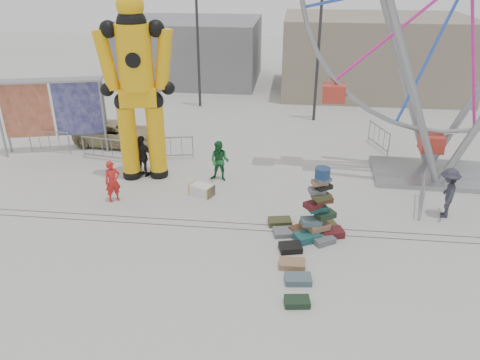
# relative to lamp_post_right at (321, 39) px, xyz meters

# --- Properties ---
(ground) EXTENTS (90.00, 90.00, 0.00)m
(ground) POSITION_rel_lamp_post_right_xyz_m (-3.09, -13.00, -4.48)
(ground) COLOR #9E9E99
(ground) RESTS_ON ground
(track_line_near) EXTENTS (40.00, 0.04, 0.01)m
(track_line_near) POSITION_rel_lamp_post_right_xyz_m (-3.09, -12.40, -4.48)
(track_line_near) COLOR #47443F
(track_line_near) RESTS_ON ground
(track_line_far) EXTENTS (40.00, 0.04, 0.01)m
(track_line_far) POSITION_rel_lamp_post_right_xyz_m (-3.09, -12.00, -4.48)
(track_line_far) COLOR #47443F
(track_line_far) RESTS_ON ground
(building_right) EXTENTS (12.00, 8.00, 5.00)m
(building_right) POSITION_rel_lamp_post_right_xyz_m (3.91, 7.00, -1.98)
(building_right) COLOR gray
(building_right) RESTS_ON ground
(building_left) EXTENTS (10.00, 8.00, 4.40)m
(building_left) POSITION_rel_lamp_post_right_xyz_m (-9.09, 9.00, -2.28)
(building_left) COLOR gray
(building_left) RESTS_ON ground
(lamp_post_right) EXTENTS (1.41, 0.25, 8.00)m
(lamp_post_right) POSITION_rel_lamp_post_right_xyz_m (0.00, 0.00, 0.00)
(lamp_post_right) COLOR #2D2D30
(lamp_post_right) RESTS_ON ground
(lamp_post_left) EXTENTS (1.41, 0.25, 8.00)m
(lamp_post_left) POSITION_rel_lamp_post_right_xyz_m (-7.00, 2.00, 0.00)
(lamp_post_left) COLOR #2D2D30
(lamp_post_left) RESTS_ON ground
(suitcase_tower) EXTENTS (1.89, 1.66, 2.47)m
(suitcase_tower) POSITION_rel_lamp_post_right_xyz_m (-0.33, -12.46, -3.79)
(suitcase_tower) COLOR #1C5355
(suitcase_tower) RESTS_ON ground
(crash_test_dummy) EXTENTS (3.03, 1.33, 7.59)m
(crash_test_dummy) POSITION_rel_lamp_post_right_xyz_m (-7.37, -8.60, -0.48)
(crash_test_dummy) COLOR black
(crash_test_dummy) RESTS_ON ground
(ferris_wheel) EXTENTS (12.17, 3.13, 14.12)m
(ferris_wheel) POSITION_rel_lamp_post_right_xyz_m (4.73, -7.15, 2.47)
(ferris_wheel) COLOR gray
(ferris_wheel) RESTS_ON ground
(banner_scaffold) EXTENTS (4.84, 2.02, 3.47)m
(banner_scaffold) POSITION_rel_lamp_post_right_xyz_m (-12.34, -6.28, -1.87)
(banner_scaffold) COLOR gray
(banner_scaffold) RESTS_ON ground
(steamer_trunk) EXTENTS (1.04, 0.85, 0.42)m
(steamer_trunk) POSITION_rel_lamp_post_right_xyz_m (-4.69, -10.00, -4.27)
(steamer_trunk) COLOR silver
(steamer_trunk) RESTS_ON ground
(row_case_0) EXTENTS (0.86, 0.64, 0.21)m
(row_case_0) POSITION_rel_lamp_post_right_xyz_m (-1.58, -11.90, -4.38)
(row_case_0) COLOR #404422
(row_case_0) RESTS_ON ground
(row_case_1) EXTENTS (0.85, 0.70, 0.17)m
(row_case_1) POSITION_rel_lamp_post_right_xyz_m (-1.38, -12.53, -4.40)
(row_case_1) COLOR slate
(row_case_1) RESTS_ON ground
(row_case_2) EXTENTS (0.80, 0.68, 0.20)m
(row_case_2) POSITION_rel_lamp_post_right_xyz_m (-1.18, -13.47, -4.38)
(row_case_2) COLOR black
(row_case_2) RESTS_ON ground
(row_case_3) EXTENTS (0.79, 0.50, 0.19)m
(row_case_3) POSITION_rel_lamp_post_right_xyz_m (-1.12, -14.34, -4.39)
(row_case_3) COLOR #9C724F
(row_case_3) RESTS_ON ground
(row_case_4) EXTENTS (0.80, 0.56, 0.20)m
(row_case_4) POSITION_rel_lamp_post_right_xyz_m (-0.93, -15.07, -4.38)
(row_case_4) COLOR slate
(row_case_4) RESTS_ON ground
(row_case_5) EXTENTS (0.73, 0.52, 0.19)m
(row_case_5) POSITION_rel_lamp_post_right_xyz_m (-0.96, -16.04, -4.39)
(row_case_5) COLOR #1C3320
(row_case_5) RESTS_ON ground
(barricade_dummy_a) EXTENTS (2.00, 0.20, 1.10)m
(barricade_dummy_a) POSITION_rel_lamp_post_right_xyz_m (-12.69, -6.44, -3.93)
(barricade_dummy_a) COLOR gray
(barricade_dummy_a) RESTS_ON ground
(barricade_dummy_b) EXTENTS (1.99, 0.46, 1.10)m
(barricade_dummy_b) POSITION_rel_lamp_post_right_xyz_m (-9.85, -7.05, -3.93)
(barricade_dummy_b) COLOR gray
(barricade_dummy_b) RESTS_ON ground
(barricade_dummy_c) EXTENTS (1.98, 0.46, 1.10)m
(barricade_dummy_c) POSITION_rel_lamp_post_right_xyz_m (-6.78, -6.57, -3.93)
(barricade_dummy_c) COLOR gray
(barricade_dummy_c) RESTS_ON ground
(barricade_wheel_front) EXTENTS (0.57, 1.97, 1.10)m
(barricade_wheel_front) POSITION_rel_lamp_post_right_xyz_m (3.56, -10.11, -3.93)
(barricade_wheel_front) COLOR gray
(barricade_wheel_front) RESTS_ON ground
(barricade_wheel_back) EXTENTS (0.74, 1.93, 1.10)m
(barricade_wheel_back) POSITION_rel_lamp_post_right_xyz_m (2.89, -4.08, -3.93)
(barricade_wheel_back) COLOR gray
(barricade_wheel_back) RESTS_ON ground
(pedestrian_red) EXTENTS (0.70, 0.67, 1.62)m
(pedestrian_red) POSITION_rel_lamp_post_right_xyz_m (-7.91, -10.85, -3.67)
(pedestrian_red) COLOR red
(pedestrian_red) RESTS_ON ground
(pedestrian_green) EXTENTS (0.93, 0.78, 1.70)m
(pedestrian_green) POSITION_rel_lamp_post_right_xyz_m (-4.20, -8.56, -3.63)
(pedestrian_green) COLOR #175F29
(pedestrian_green) RESTS_ON ground
(pedestrian_black) EXTENTS (1.12, 0.67, 1.79)m
(pedestrian_black) POSITION_rel_lamp_post_right_xyz_m (-7.46, -8.51, -3.59)
(pedestrian_black) COLOR black
(pedestrian_black) RESTS_ON ground
(pedestrian_grey) EXTENTS (0.95, 1.32, 1.85)m
(pedestrian_grey) POSITION_rel_lamp_post_right_xyz_m (4.24, -10.63, -3.56)
(pedestrian_grey) COLOR #282936
(pedestrian_grey) RESTS_ON ground
(parked_suv) EXTENTS (4.31, 2.22, 1.16)m
(parked_suv) POSITION_rel_lamp_post_right_xyz_m (-9.84, -5.08, -3.90)
(parked_suv) COLOR tan
(parked_suv) RESTS_ON ground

